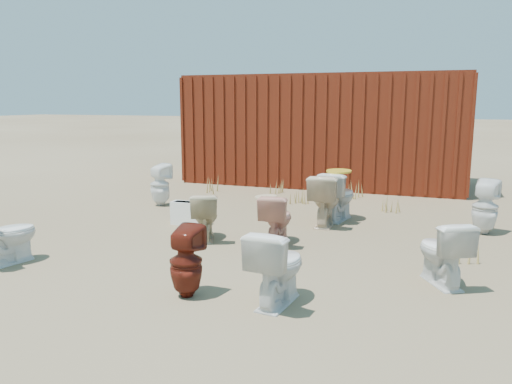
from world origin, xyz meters
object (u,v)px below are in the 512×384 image
(toilet_front_maroon, at_px, (186,262))
(toilet_back_yellowlid, at_px, (338,196))
(shipping_container, at_px, (325,130))
(toilet_front_e, at_px, (442,252))
(toilet_back_a, at_px, (160,185))
(toilet_back_beige_right, at_px, (325,200))
(toilet_back_e, at_px, (485,207))
(toilet_back_beige_left, at_px, (205,216))
(loose_tank, at_px, (188,213))
(toilet_front_a, at_px, (6,234))
(toilet_front_pink, at_px, (277,219))
(toilet_front_c, at_px, (277,266))

(toilet_front_maroon, height_order, toilet_back_yellowlid, toilet_back_yellowlid)
(shipping_container, height_order, toilet_front_e, shipping_container)
(toilet_front_maroon, relative_size, toilet_back_a, 0.92)
(toilet_back_beige_right, height_order, toilet_back_yellowlid, toilet_back_beige_right)
(toilet_back_a, xyz_separation_m, toilet_back_yellowlid, (3.19, -0.01, 0.01))
(toilet_back_beige_right, distance_m, toilet_back_yellowlid, 0.42)
(toilet_back_beige_right, bearing_deg, toilet_back_e, -175.40)
(toilet_back_yellowlid, distance_m, toilet_back_e, 2.09)
(toilet_back_a, bearing_deg, toilet_front_maroon, 140.79)
(toilet_back_beige_left, relative_size, loose_tank, 1.29)
(toilet_front_a, distance_m, toilet_front_pink, 3.23)
(toilet_front_e, distance_m, loose_tank, 3.83)
(toilet_front_pink, distance_m, toilet_back_yellowlid, 1.67)
(toilet_front_e, distance_m, toilet_back_beige_left, 3.06)
(toilet_front_a, xyz_separation_m, toilet_back_a, (-0.03, 3.43, 0.03))
(toilet_front_pink, distance_m, toilet_front_maroon, 2.02)
(toilet_front_e, xyz_separation_m, toilet_back_beige_right, (-1.64, 2.02, 0.05))
(toilet_front_pink, distance_m, toilet_back_beige_left, 0.97)
(toilet_front_c, height_order, toilet_back_e, toilet_back_e)
(shipping_container, distance_m, toilet_back_e, 4.93)
(toilet_front_c, xyz_separation_m, toilet_back_e, (1.98, 3.34, 0.03))
(shipping_container, bearing_deg, toilet_back_a, -121.17)
(toilet_back_e, bearing_deg, toilet_back_beige_left, 40.26)
(shipping_container, xyz_separation_m, toilet_front_pink, (0.51, -5.21, -0.87))
(toilet_front_e, distance_m, toilet_back_a, 5.30)
(toilet_front_pink, relative_size, toilet_back_yellowlid, 0.87)
(toilet_front_maroon, relative_size, loose_tank, 1.38)
(toilet_front_a, distance_m, toilet_back_beige_right, 4.28)
(toilet_front_e, bearing_deg, toilet_front_c, 7.78)
(toilet_front_a, relative_size, toilet_back_e, 0.89)
(toilet_front_maroon, relative_size, toilet_back_beige_right, 0.89)
(toilet_front_a, bearing_deg, shipping_container, -91.81)
(toilet_back_beige_right, distance_m, loose_tank, 2.07)
(toilet_back_beige_right, bearing_deg, toilet_back_beige_left, 42.48)
(toilet_front_c, height_order, toilet_back_a, toilet_back_a)
(toilet_front_pink, bearing_deg, toilet_back_yellowlid, -111.48)
(shipping_container, height_order, toilet_front_maroon, shipping_container)
(toilet_back_e, bearing_deg, toilet_back_yellowlid, 12.37)
(toilet_front_a, relative_size, toilet_front_pink, 1.04)
(toilet_back_e, height_order, loose_tank, toilet_back_e)
(toilet_back_beige_left, bearing_deg, toilet_back_a, -68.14)
(toilet_front_c, distance_m, toilet_front_e, 1.76)
(toilet_front_e, relative_size, toilet_back_a, 0.90)
(toilet_front_c, xyz_separation_m, loose_tank, (-2.17, 2.38, -0.18))
(toilet_front_c, height_order, loose_tank, toilet_front_c)
(toilet_front_pink, bearing_deg, toilet_back_a, -34.92)
(toilet_front_e, height_order, toilet_back_a, toilet_back_a)
(toilet_front_e, bearing_deg, toilet_back_yellowlid, -86.52)
(shipping_container, bearing_deg, toilet_front_pink, -84.42)
(loose_tank, bearing_deg, toilet_back_beige_right, 18.68)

